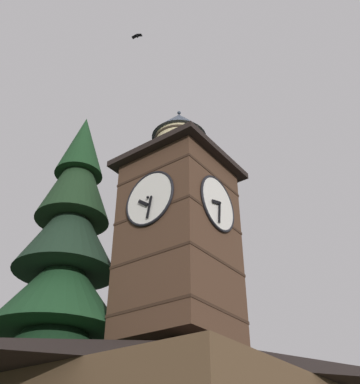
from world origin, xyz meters
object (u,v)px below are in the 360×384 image
Objects in this scene: clock_tower at (179,227)px; moon at (11,325)px; pine_tree_behind at (57,321)px; flying_bird_high at (137,36)px.

clock_tower reaches higher than moon.
flying_bird_high reaches higher than pine_tree_behind.
moon is at bearing -120.41° from pine_tree_behind.
moon is 2.72× the size of flying_bird_high.
clock_tower is 6.67× the size of moon.
clock_tower is at bearing 131.17° from flying_bird_high.
flying_bird_high is at bearing 95.84° from pine_tree_behind.
flying_bird_high is (1.40, -1.60, 10.74)m from clock_tower.
pine_tree_behind is 10.76× the size of moon.
flying_bird_high is (-0.27, 2.64, 13.95)m from pine_tree_behind.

